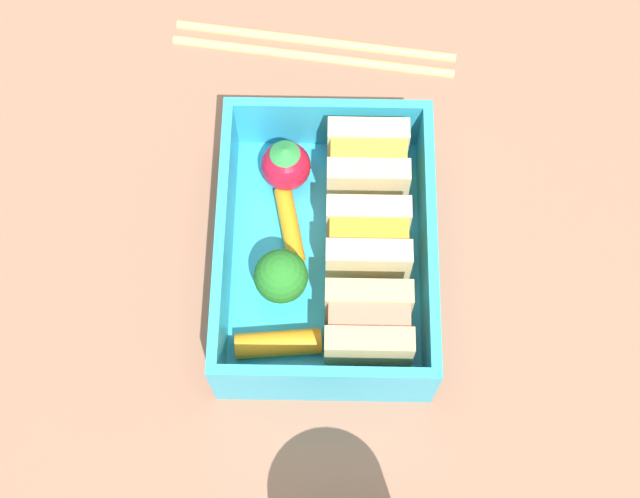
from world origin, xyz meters
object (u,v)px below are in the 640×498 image
at_px(carrot_stick_left, 284,225).
at_px(sandwich_left, 361,166).
at_px(strawberry_far_left, 280,165).
at_px(chopstick_pair, 309,46).
at_px(sandwich_center_left, 362,244).
at_px(sandwich_center, 362,327).
at_px(carrot_stick_far_left, 273,344).
at_px(broccoli_floret, 275,277).

bearing_deg(carrot_stick_left, sandwich_left, 124.27).
height_order(sandwich_left, carrot_stick_left, sandwich_left).
distance_m(strawberry_far_left, chopstick_pair, 0.11).
bearing_deg(sandwich_center_left, sandwich_center, 0.00).
height_order(strawberry_far_left, chopstick_pair, strawberry_far_left).
height_order(carrot_stick_far_left, chopstick_pair, carrot_stick_far_left).
bearing_deg(carrot_stick_left, sandwich_center_left, 67.73).
relative_size(sandwich_left, sandwich_center_left, 1.00).
height_order(sandwich_left, sandwich_center_left, same).
relative_size(sandwich_left, broccoli_floret, 1.15).
bearing_deg(broccoli_floret, chopstick_pair, 175.23).
relative_size(sandwich_center_left, chopstick_pair, 0.25).
bearing_deg(strawberry_far_left, sandwich_center, 25.21).
bearing_deg(strawberry_far_left, sandwich_center_left, 42.25).
xyz_separation_m(sandwich_center, carrot_stick_left, (-0.07, -0.05, -0.02)).
height_order(carrot_stick_left, chopstick_pair, carrot_stick_left).
relative_size(strawberry_far_left, carrot_stick_far_left, 0.74).
relative_size(broccoli_floret, chopstick_pair, 0.22).
bearing_deg(sandwich_left, chopstick_pair, -162.46).
relative_size(broccoli_floret, carrot_stick_far_left, 0.85).
height_order(sandwich_center_left, chopstick_pair, sandwich_center_left).
relative_size(carrot_stick_far_left, chopstick_pair, 0.25).
height_order(sandwich_left, broccoli_floret, sandwich_left).
relative_size(carrot_stick_left, chopstick_pair, 0.25).
xyz_separation_m(strawberry_far_left, chopstick_pair, (-0.11, 0.02, -0.03)).
xyz_separation_m(sandwich_left, chopstick_pair, (-0.11, -0.04, -0.03)).
bearing_deg(carrot_stick_left, carrot_stick_far_left, -3.05).
bearing_deg(carrot_stick_left, chopstick_pair, 175.07).
bearing_deg(strawberry_far_left, chopstick_pair, 171.78).
xyz_separation_m(strawberry_far_left, carrot_stick_left, (0.04, 0.00, -0.01)).
relative_size(sandwich_center, chopstick_pair, 0.25).
bearing_deg(broccoli_floret, sandwich_center, 60.03).
height_order(sandwich_left, chopstick_pair, sandwich_left).
bearing_deg(sandwich_center_left, carrot_stick_left, -112.27).
relative_size(sandwich_center, strawberry_far_left, 1.32).
xyz_separation_m(sandwich_center_left, chopstick_pair, (-0.16, -0.04, -0.03)).
bearing_deg(strawberry_far_left, sandwich_left, 85.60).
height_order(sandwich_center_left, carrot_stick_far_left, sandwich_center_left).
xyz_separation_m(broccoli_floret, chopstick_pair, (-0.19, 0.02, -0.03)).
bearing_deg(broccoli_floret, sandwich_center_left, 114.09).
relative_size(strawberry_far_left, chopstick_pair, 0.19).
bearing_deg(sandwich_left, carrot_stick_far_left, -25.25).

